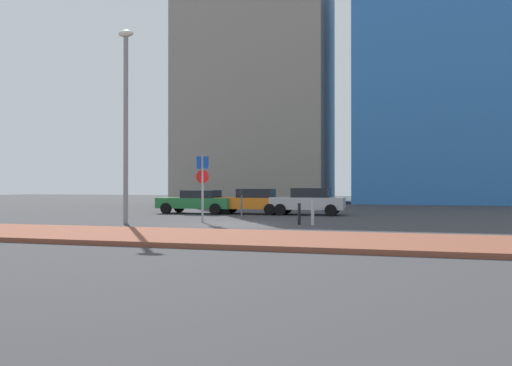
# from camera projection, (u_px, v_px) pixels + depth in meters

# --- Properties ---
(ground_plane) EXTENTS (120.00, 120.00, 0.00)m
(ground_plane) POSITION_uv_depth(u_px,v_px,m) (231.00, 224.00, 21.42)
(ground_plane) COLOR #38383A
(sidewalk_brick) EXTENTS (40.00, 4.42, 0.14)m
(sidewalk_brick) POSITION_uv_depth(u_px,v_px,m) (171.00, 236.00, 15.66)
(sidewalk_brick) COLOR brown
(sidewalk_brick) RESTS_ON ground
(parked_car_green) EXTENTS (4.54, 2.08, 1.38)m
(parked_car_green) POSITION_uv_depth(u_px,v_px,m) (197.00, 201.00, 29.74)
(parked_car_green) COLOR #237238
(parked_car_green) RESTS_ON ground
(parked_car_orange) EXTENTS (4.02, 1.99, 1.46)m
(parked_car_orange) POSITION_uv_depth(u_px,v_px,m) (252.00, 201.00, 29.13)
(parked_car_orange) COLOR orange
(parked_car_orange) RESTS_ON ground
(parked_car_silver) EXTENTS (4.10, 2.02, 1.50)m
(parked_car_silver) POSITION_uv_depth(u_px,v_px,m) (308.00, 201.00, 28.27)
(parked_car_silver) COLOR #B7BABF
(parked_car_silver) RESTS_ON ground
(parking_sign_post) EXTENTS (0.60, 0.10, 2.98)m
(parking_sign_post) POSITION_uv_depth(u_px,v_px,m) (203.00, 180.00, 22.49)
(parking_sign_post) COLOR gray
(parking_sign_post) RESTS_ON ground
(parking_meter) EXTENTS (0.18, 0.14, 1.45)m
(parking_meter) POSITION_uv_depth(u_px,v_px,m) (242.00, 200.00, 24.32)
(parking_meter) COLOR #4C4C51
(parking_meter) RESTS_ON ground
(street_lamp) EXTENTS (0.70, 0.36, 8.40)m
(street_lamp) POSITION_uv_depth(u_px,v_px,m) (126.00, 112.00, 21.85)
(street_lamp) COLOR gray
(street_lamp) RESTS_ON ground
(traffic_bollard_near) EXTENTS (0.13, 0.13, 0.91)m
(traffic_bollard_near) POSITION_uv_depth(u_px,v_px,m) (299.00, 214.00, 21.25)
(traffic_bollard_near) COLOR black
(traffic_bollard_near) RESTS_ON ground
(traffic_bollard_mid) EXTENTS (0.13, 0.13, 1.01)m
(traffic_bollard_mid) POSITION_uv_depth(u_px,v_px,m) (313.00, 213.00, 20.88)
(traffic_bollard_mid) COLOR #B7B7BC
(traffic_bollard_mid) RESTS_ON ground
(building_colorful_midrise) EXTENTS (18.11, 17.00, 24.76)m
(building_colorful_midrise) POSITION_uv_depth(u_px,v_px,m) (450.00, 78.00, 49.99)
(building_colorful_midrise) COLOR #3372BF
(building_colorful_midrise) RESTS_ON ground
(building_under_construction) EXTENTS (14.83, 11.42, 25.25)m
(building_under_construction) POSITION_uv_depth(u_px,v_px,m) (257.00, 80.00, 52.49)
(building_under_construction) COLOR gray
(building_under_construction) RESTS_ON ground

